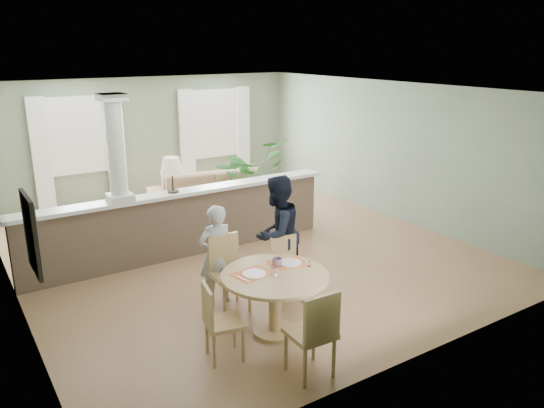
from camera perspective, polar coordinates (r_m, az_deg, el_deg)
ground at (r=9.21m, az=-3.69°, el=-4.73°), size 8.00×8.00×0.00m
room_shell at (r=9.24m, az=-5.98°, el=6.98°), size 7.02×8.02×2.71m
pony_wall at (r=8.74m, az=-10.06°, el=-1.24°), size 5.32×0.38×2.70m
sofa at (r=11.02m, az=-5.89°, el=1.05°), size 2.90×1.62×0.80m
houseplant at (r=10.53m, az=-2.42°, el=2.71°), size 1.80×1.68×1.63m
dining_table at (r=6.38m, az=0.30°, el=-8.80°), size 1.28×1.28×0.87m
chair_far_boy at (r=7.02m, az=-4.77°, el=-6.98°), size 0.47×0.47×1.00m
chair_far_man at (r=7.26m, az=1.49°, el=-6.63°), size 0.48×0.48×0.88m
chair_near at (r=5.61m, az=4.60°, el=-13.43°), size 0.47×0.47×1.00m
chair_side at (r=5.96m, az=-5.83°, el=-12.20°), size 0.48×0.48×0.89m
child_person at (r=7.10m, az=-6.05°, el=-5.48°), size 0.50×0.33×1.38m
man_person at (r=7.43m, az=0.53°, el=-3.19°), size 0.98×0.87×1.66m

